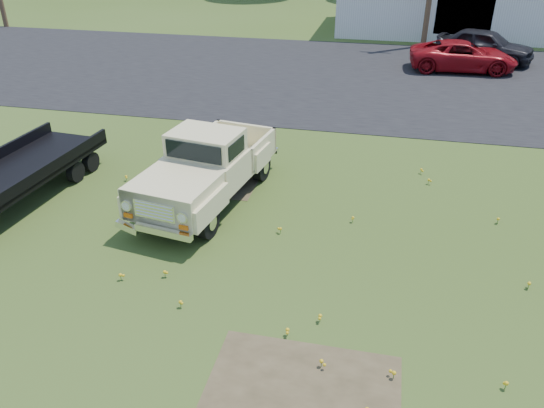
% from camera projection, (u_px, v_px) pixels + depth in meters
% --- Properties ---
extents(ground, '(140.00, 140.00, 0.00)m').
position_uv_depth(ground, '(256.00, 266.00, 11.09)').
color(ground, '#384F19').
rests_on(ground, ground).
extents(asphalt_lot, '(90.00, 14.00, 0.02)m').
position_uv_depth(asphalt_lot, '(336.00, 76.00, 23.91)').
color(asphalt_lot, black).
rests_on(asphalt_lot, ground).
extents(dirt_patch_a, '(3.00, 2.00, 0.01)m').
position_uv_depth(dirt_patch_a, '(303.00, 389.00, 8.25)').
color(dirt_patch_a, '#443B24').
rests_on(dirt_patch_a, ground).
extents(dirt_patch_b, '(2.20, 1.60, 0.01)m').
position_uv_depth(dirt_patch_b, '(216.00, 184.00, 14.46)').
color(dirt_patch_b, '#443B24').
rests_on(dirt_patch_b, ground).
extents(vintage_pickup_truck, '(2.81, 5.43, 1.88)m').
position_uv_depth(vintage_pickup_truck, '(207.00, 167.00, 13.20)').
color(vintage_pickup_truck, beige).
rests_on(vintage_pickup_truck, ground).
extents(flatbed_trailer, '(2.44, 6.02, 1.60)m').
position_uv_depth(flatbed_trailer, '(13.00, 170.00, 13.36)').
color(flatbed_trailer, black).
rests_on(flatbed_trailer, ground).
extents(red_pickup, '(4.88, 2.45, 1.33)m').
position_uv_depth(red_pickup, '(463.00, 56.00, 24.36)').
color(red_pickup, maroon).
rests_on(red_pickup, ground).
extents(dark_sedan, '(4.93, 3.23, 1.56)m').
position_uv_depth(dark_sedan, '(484.00, 46.00, 25.75)').
color(dark_sedan, black).
rests_on(dark_sedan, ground).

